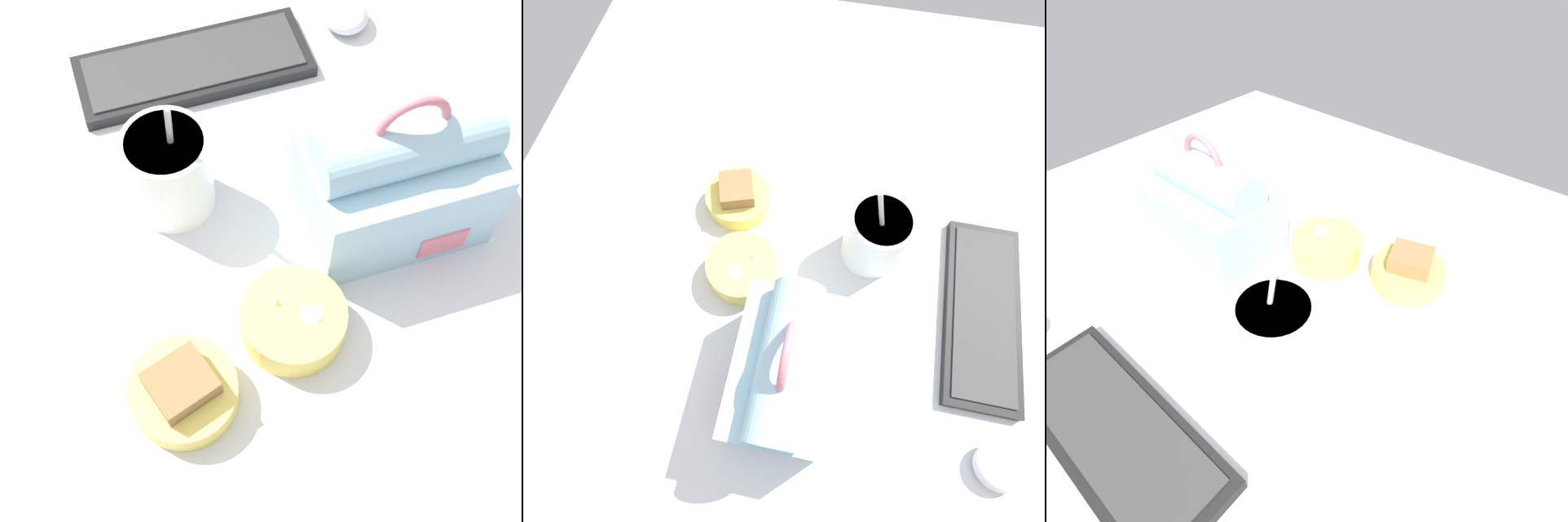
# 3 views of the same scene
# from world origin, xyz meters

# --- Properties ---
(desk_surface) EXTENTS (1.40, 1.10, 0.02)m
(desk_surface) POSITION_xyz_m (0.00, 0.00, 0.01)
(desk_surface) COLOR silver
(desk_surface) RESTS_ON ground
(keyboard) EXTENTS (0.31, 0.12, 0.02)m
(keyboard) POSITION_xyz_m (0.03, 0.33, 0.03)
(keyboard) COLOR black
(keyboard) RESTS_ON desk_surface
(lunch_bag) EXTENTS (0.21, 0.14, 0.22)m
(lunch_bag) POSITION_xyz_m (0.19, 0.03, 0.10)
(lunch_bag) COLOR #9EC6DB
(lunch_bag) RESTS_ON desk_surface
(soup_cup) EXTENTS (0.10, 0.10, 0.19)m
(soup_cup) POSITION_xyz_m (-0.05, 0.13, 0.08)
(soup_cup) COLOR white
(soup_cup) RESTS_ON desk_surface
(bento_bowl_sandwich) EXTENTS (0.12, 0.12, 0.06)m
(bento_bowl_sandwich) POSITION_xyz_m (-0.10, -0.11, 0.04)
(bento_bowl_sandwich) COLOR #EFD65B
(bento_bowl_sandwich) RESTS_ON desk_surface
(bento_bowl_snacks) EXTENTS (0.12, 0.12, 0.06)m
(bento_bowl_snacks) POSITION_xyz_m (0.04, -0.07, 0.04)
(bento_bowl_snacks) COLOR #EFD65B
(bento_bowl_snacks) RESTS_ON desk_surface
(computer_mouse) EXTENTS (0.06, 0.07, 0.04)m
(computer_mouse) POSITION_xyz_m (0.26, 0.35, 0.04)
(computer_mouse) COLOR silver
(computer_mouse) RESTS_ON desk_surface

